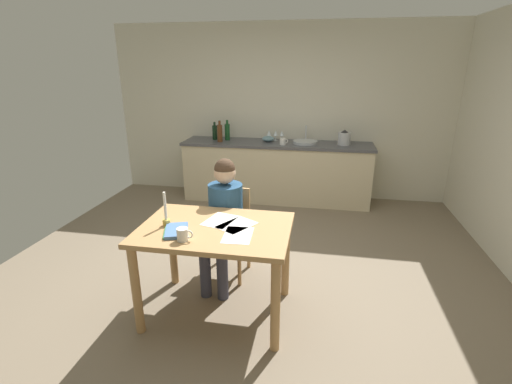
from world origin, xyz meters
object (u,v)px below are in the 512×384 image
object	(u,v)px
bottle_vinegar	(220,133)
bottle_wine_red	(227,132)
bottle_oil	(215,132)
chair_at_table	(229,228)
candlestick	(166,216)
stovetop_kettle	(344,138)
wine_glass_near_sink	(282,134)
sink_unit	(305,142)
book_cookery	(177,231)
mixing_bowl	(268,139)
teacup_on_counter	(283,141)
dining_table	(216,241)
coffee_mug	(183,234)
wine_glass_back_left	(269,133)
person_seated	(224,214)
wine_glass_by_kettle	(276,133)
book_magazine	(173,232)

from	to	relation	value
bottle_vinegar	bottle_wine_red	distance (m)	0.18
bottle_oil	chair_at_table	bearing A→B (deg)	-70.67
candlestick	stovetop_kettle	distance (m)	3.24
bottle_oil	wine_glass_near_sink	xyz separation A→B (m)	(1.03, 0.10, -0.01)
sink_unit	bottle_oil	bearing A→B (deg)	178.03
book_cookery	mixing_bowl	bearing A→B (deg)	66.65
teacup_on_counter	dining_table	bearing A→B (deg)	-94.94
bottle_oil	dining_table	bearing A→B (deg)	-73.67
coffee_mug	wine_glass_back_left	bearing A→B (deg)	87.48
candlestick	bottle_wine_red	size ratio (longest dim) A/B	0.92
chair_at_table	bottle_vinegar	xyz separation A→B (m)	(-0.66, 2.09, 0.56)
person_seated	stovetop_kettle	distance (m)	2.63
dining_table	coffee_mug	world-z (taller)	coffee_mug
book_cookery	wine_glass_by_kettle	distance (m)	3.16
bottle_wine_red	wine_glass_back_left	world-z (taller)	bottle_wine_red
bottle_wine_red	mixing_bowl	distance (m)	0.64
chair_at_table	bottle_oil	bearing A→B (deg)	109.33
chair_at_table	bottle_wine_red	size ratio (longest dim) A/B	2.82
bottle_wine_red	wine_glass_back_left	size ratio (longest dim) A/B	1.97
chair_at_table	person_seated	bearing A→B (deg)	-92.96
bottle_vinegar	mixing_bowl	distance (m)	0.73
bottle_wine_red	wine_glass_by_kettle	size ratio (longest dim) A/B	1.97
person_seated	sink_unit	bearing A→B (deg)	75.29
candlestick	teacup_on_counter	xyz separation A→B (m)	(0.62, 2.73, 0.09)
stovetop_kettle	wine_glass_back_left	bearing A→B (deg)	172.35
sink_unit	candlestick	bearing A→B (deg)	-107.84
coffee_mug	book_cookery	distance (m)	0.16
coffee_mug	sink_unit	bearing A→B (deg)	77.27
dining_table	bottle_oil	bearing A→B (deg)	106.33
wine_glass_near_sink	teacup_on_counter	bearing A→B (deg)	-80.51
sink_unit	wine_glass_back_left	world-z (taller)	sink_unit
person_seated	bottle_vinegar	world-z (taller)	bottle_vinegar
mixing_bowl	candlestick	bearing A→B (deg)	-97.23
stovetop_kettle	book_magazine	bearing A→B (deg)	-114.65
dining_table	person_seated	size ratio (longest dim) A/B	0.99
coffee_mug	bottle_vinegar	size ratio (longest dim) A/B	0.39
person_seated	mixing_bowl	distance (m)	2.40
dining_table	candlestick	xyz separation A→B (m)	(-0.38, -0.04, 0.21)
mixing_bowl	teacup_on_counter	world-z (taller)	teacup_on_counter
coffee_mug	sink_unit	xyz separation A→B (m)	(0.70, 3.11, 0.09)
teacup_on_counter	sink_unit	bearing A→B (deg)	26.32
candlestick	book_cookery	xyz separation A→B (m)	(0.13, -0.10, -0.07)
book_cookery	dining_table	bearing A→B (deg)	10.81
sink_unit	stovetop_kettle	size ratio (longest dim) A/B	1.64
person_seated	coffee_mug	size ratio (longest dim) A/B	9.80
sink_unit	mixing_bowl	size ratio (longest dim) A/B	1.96
bottle_vinegar	wine_glass_near_sink	world-z (taller)	bottle_vinegar
wine_glass_back_left	book_cookery	bearing A→B (deg)	-94.44
sink_unit	bottle_vinegar	bearing A→B (deg)	-175.44
person_seated	candlestick	size ratio (longest dim) A/B	4.28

